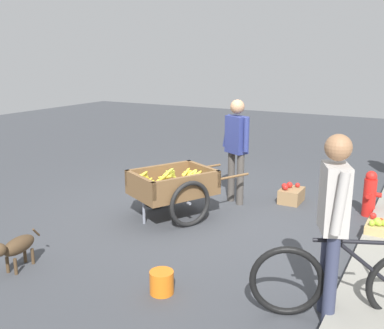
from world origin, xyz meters
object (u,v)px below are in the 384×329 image
Objects in this scene: apple_crate at (379,231)px; dog at (16,247)px; bicycle at (346,282)px; fire_hydrant at (370,194)px; vendor_person at (237,142)px; mixed_fruit_crate at (291,195)px; plastic_bucket at (162,282)px; fruit_cart at (174,187)px; cyclist_person at (333,212)px.

dog is at bearing -50.30° from apple_crate.
bicycle reaches higher than fire_hydrant.
mixed_fruit_crate is (-0.44, 0.77, -0.85)m from vendor_person.
vendor_person reaches higher than plastic_bucket.
dog is 4.14m from mixed_fruit_crate.
fruit_cart reaches higher than apple_crate.
vendor_person is 1.04× the size of bicycle.
fruit_cart is 2.71× the size of fire_hydrant.
fruit_cart is at bearing -118.86° from bicycle.
plastic_bucket is 2.94m from apple_crate.
dog is at bearing -77.24° from cyclist_person.
fruit_cart is 1.12× the size of vendor_person.
bicycle reaches higher than fruit_cart.
apple_crate is at bearing 174.43° from cyclist_person.
cyclist_person is 2.46× the size of dog.
fruit_cart is 2.14m from plastic_bucket.
fire_hydrant is 3.58m from plastic_bucket.
fire_hydrant reaches higher than mixed_fruit_crate.
fire_hydrant is 1.52× the size of apple_crate.
plastic_bucket is at bearing 9.43° from vendor_person.
vendor_person reaches higher than fire_hydrant.
fire_hydrant is (-3.61, 3.07, 0.06)m from dog.
fire_hydrant is (-2.85, -0.19, -0.02)m from bicycle.
fire_hydrant is at bearing -163.97° from apple_crate.
apple_crate is at bearing 57.01° from mixed_fruit_crate.
vendor_person is at bearing 153.00° from fruit_cart.
vendor_person is 2.38m from apple_crate.
fruit_cart is 7.64× the size of plastic_bucket.
cyclist_person is 1.77m from plastic_bucket.
fire_hydrant is 1.52× the size of mixed_fruit_crate.
vendor_person reaches higher than bicycle.
vendor_person reaches higher than dog.
vendor_person is 2.41× the size of dog.
dog is (0.71, -3.12, -0.72)m from cyclist_person.
cyclist_person reaches higher than apple_crate.
dog reaches higher than apple_crate.
bicycle is 2.32× the size of fire_hydrant.
dog is at bearing -27.56° from mixed_fruit_crate.
fruit_cart is 2.81m from fire_hydrant.
fruit_cart is at bearing 164.07° from dog.
mixed_fruit_crate is at bearing 175.03° from plastic_bucket.
bicycle is 0.66m from cyclist_person.
cyclist_person is 6.95× the size of plastic_bucket.
mixed_fruit_crate is at bearing 138.58° from fruit_cart.
bicycle is 3.21m from mixed_fruit_crate.
bicycle is 3.53× the size of apple_crate.
dog is at bearing -76.79° from bicycle.
dog is 4.74m from fire_hydrant.
mixed_fruit_crate is (-0.06, -1.16, -0.21)m from fire_hydrant.
vendor_person is 6.82× the size of plastic_bucket.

